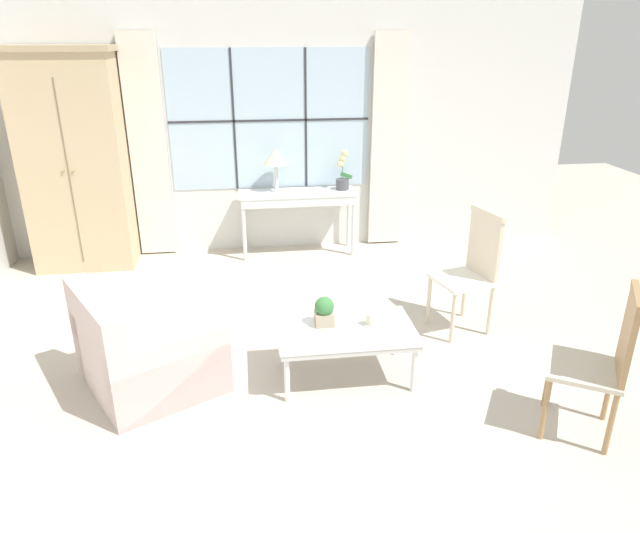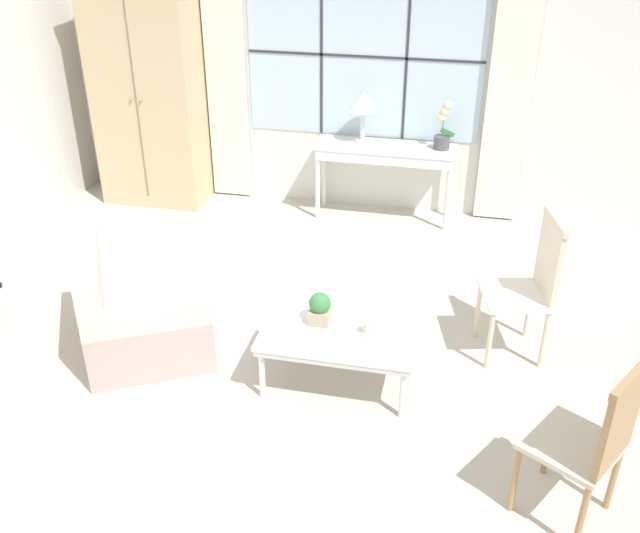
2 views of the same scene
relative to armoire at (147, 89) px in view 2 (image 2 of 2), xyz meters
The scene contains 12 objects.
ground_plane 3.62m from the armoire, 51.81° to the right, with size 14.00×14.00×0.00m, color #BCB2A3.
wall_back_windowed 2.15m from the armoire, ahead, with size 7.20×0.14×2.80m.
armoire is the anchor object (origin of this frame).
console_table 2.45m from the armoire, ahead, with size 1.35×0.40×0.76m.
table_lamp 2.16m from the armoire, ahead, with size 0.29×0.29×0.49m.
potted_orchid 2.93m from the armoire, ahead, with size 0.19×0.15×0.46m.
armchair_upholstered 2.89m from the armoire, 68.61° to the right, with size 1.20×1.23×0.81m.
side_chair_wooden 4.26m from the armoire, 28.52° to the right, with size 0.53×0.53×1.07m.
accent_chair_wooden 5.34m from the armoire, 41.73° to the right, with size 0.60×0.60×1.04m.
coffee_table 3.72m from the armoire, 47.03° to the right, with size 1.03×0.62×0.42m.
potted_plant_small 3.53m from the armoire, 47.92° to the right, with size 0.15×0.15×0.22m.
pillar_candle 3.82m from the armoire, 44.71° to the right, with size 0.11×0.11×0.11m.
Camera 2 is at (1.08, -3.79, 3.09)m, focal length 40.00 mm.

